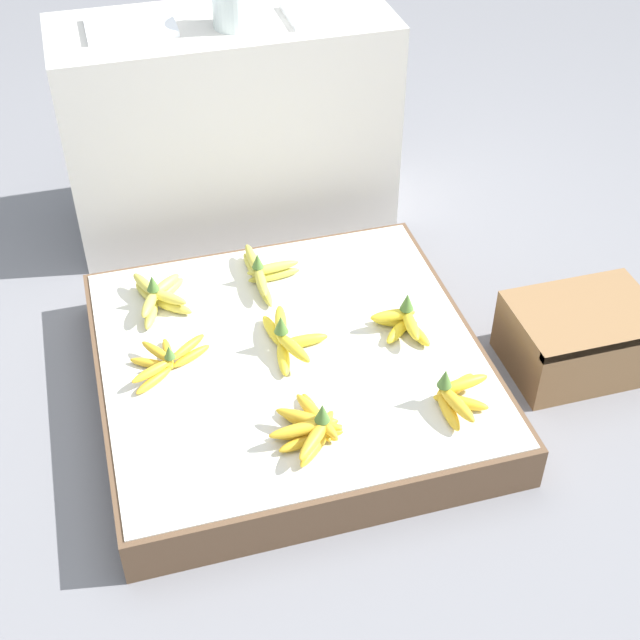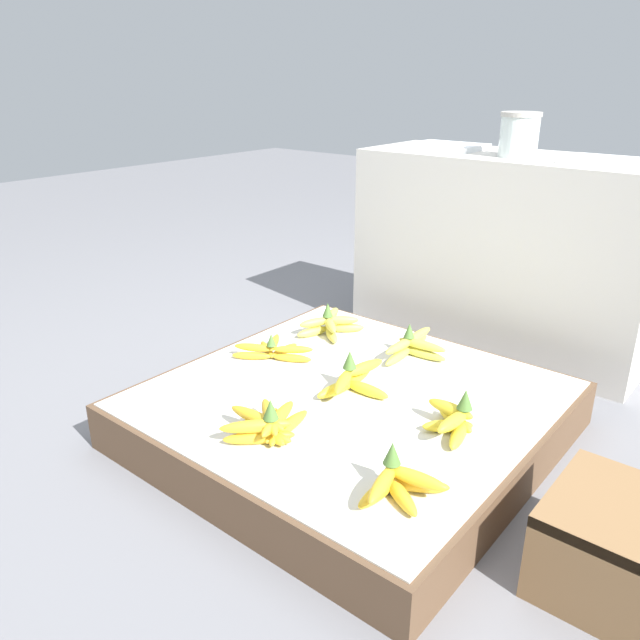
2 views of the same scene
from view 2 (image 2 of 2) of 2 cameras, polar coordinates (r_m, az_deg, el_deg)
The scene contains 13 objects.
ground_plane at distance 1.77m, azimuth 2.73°, elevation -10.44°, with size 10.00×10.00×0.00m, color slate.
display_platform at distance 1.74m, azimuth 2.77°, elevation -8.59°, with size 1.00×0.99×0.13m.
back_vendor_table at distance 2.33m, azimuth 16.50°, elevation 5.91°, with size 1.03×0.41×0.68m.
banana_bunch_front_midleft at distance 1.50m, azimuth -4.84°, elevation -9.54°, with size 0.19×0.24×0.11m.
banana_bunch_front_midright at distance 1.32m, azimuth 7.17°, elevation -14.60°, with size 0.15×0.20×0.11m.
banana_bunch_middle_left at distance 1.90m, azimuth -4.28°, elevation -2.73°, with size 0.22×0.20×0.09m.
banana_bunch_middle_midleft at distance 1.70m, azimuth 3.11°, elevation -5.36°, with size 0.16×0.25×0.11m.
banana_bunch_middle_midright at distance 1.55m, azimuth 12.17°, elevation -8.91°, with size 0.14×0.16×0.11m.
banana_bunch_back_left at distance 2.06m, azimuth 0.93°, elevation -0.36°, with size 0.16×0.22×0.10m.
banana_bunch_back_midleft at distance 1.93m, azimuth 8.48°, elevation -2.31°, with size 0.16×0.27×0.10m.
glass_jar at distance 2.20m, azimuth 17.75°, elevation 15.85°, with size 0.13×0.13×0.14m.
foam_tray_white at distance 2.12m, azimuth 24.80°, elevation 13.05°, with size 0.24×0.19×0.02m.
foam_tray_dark at distance 2.39m, azimuth 11.53°, elevation 15.31°, with size 0.26×0.19×0.02m.
Camera 2 is at (0.89, -1.21, 0.94)m, focal length 35.00 mm.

